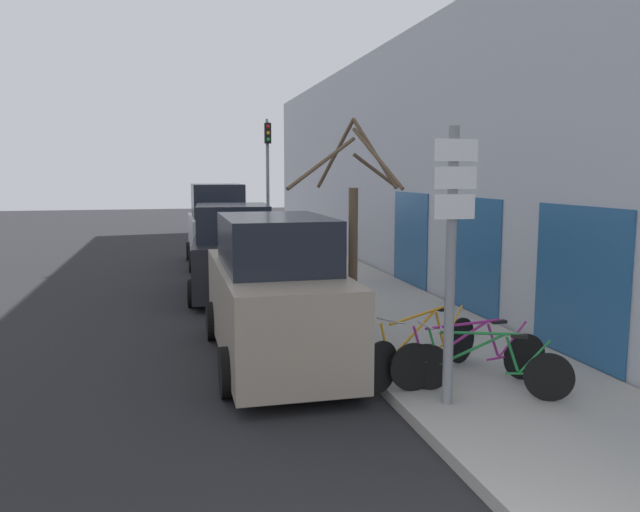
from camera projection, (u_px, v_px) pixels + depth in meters
The scene contains 13 objects.
ground_plane at pixel (249, 306), 13.93m from camera, with size 80.00×80.00×0.00m, color black.
sidewalk_curb at pixel (330, 278), 17.22m from camera, with size 3.20×32.00×0.15m.
building_facade at pixel (393, 163), 17.13m from camera, with size 0.23×32.00×6.50m.
signpost at pixel (451, 256), 7.36m from camera, with size 0.53×0.14×3.33m.
bicycle_0 at pixel (487, 367), 7.84m from camera, with size 1.82×1.07×0.83m.
bicycle_1 at pixel (470, 357), 8.22m from camera, with size 2.28×0.44×0.87m.
bicycle_2 at pixel (424, 348), 8.55m from camera, with size 2.18×1.31×0.93m.
parked_car_0 at pixel (274, 295), 9.69m from camera, with size 1.93×4.80×2.29m.
parked_car_1 at pixel (233, 254), 15.03m from camera, with size 2.29×4.32×2.20m.
parked_car_2 at pixel (218, 229), 19.97m from camera, with size 1.93×4.33×2.60m.
pedestrian_near at pixel (336, 249), 15.20m from camera, with size 0.42×0.37×1.67m.
street_tree at pixel (353, 232), 10.46m from camera, with size 2.11×1.95×3.70m.
traffic_light at pixel (268, 170), 19.94m from camera, with size 0.20×0.30×4.50m.
Camera 1 is at (-1.67, -2.45, 2.93)m, focal length 35.00 mm.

